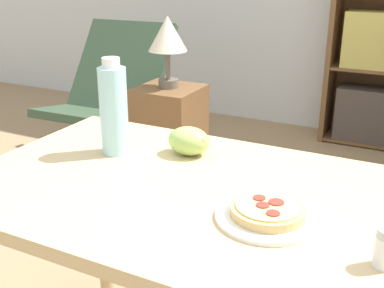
% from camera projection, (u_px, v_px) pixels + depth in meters
% --- Properties ---
extents(dining_table, '(1.37, 0.73, 0.72)m').
position_uv_depth(dining_table, '(229.00, 231.00, 1.18)').
color(dining_table, '#D1B27F').
rests_on(dining_table, ground_plane).
extents(pizza_on_plate, '(0.23, 0.23, 0.04)m').
position_uv_depth(pizza_on_plate, '(268.00, 213.00, 1.04)').
color(pizza_on_plate, white).
rests_on(pizza_on_plate, dining_table).
extents(grape_bunch, '(0.12, 0.10, 0.08)m').
position_uv_depth(grape_bunch, '(189.00, 141.00, 1.38)').
color(grape_bunch, '#A8CC66').
rests_on(grape_bunch, dining_table).
extents(drink_bottle, '(0.08, 0.08, 0.28)m').
position_uv_depth(drink_bottle, '(114.00, 109.00, 1.36)').
color(drink_bottle, '#A3DBEA').
rests_on(drink_bottle, dining_table).
extents(lounge_chair_near, '(0.66, 0.78, 0.88)m').
position_uv_depth(lounge_chair_near, '(109.00, 121.00, 3.09)').
color(lounge_chair_near, black).
rests_on(lounge_chair_near, ground_plane).
extents(side_table, '(0.34, 0.34, 0.60)m').
position_uv_depth(side_table, '(169.00, 138.00, 2.75)').
color(side_table, brown).
rests_on(side_table, ground_plane).
extents(table_lamp, '(0.21, 0.21, 0.38)m').
position_uv_depth(table_lamp, '(168.00, 37.00, 2.55)').
color(table_lamp, '#665B51').
rests_on(table_lamp, side_table).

